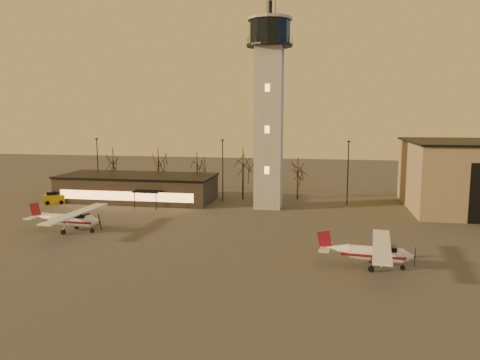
% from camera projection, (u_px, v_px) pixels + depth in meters
% --- Properties ---
extents(ground, '(220.00, 220.00, 0.00)m').
position_uv_depth(ground, '(229.00, 271.00, 42.63)').
color(ground, '#403D3B').
rests_on(ground, ground).
extents(control_tower, '(6.80, 6.80, 32.60)m').
position_uv_depth(control_tower, '(269.00, 100.00, 69.56)').
color(control_tower, gray).
rests_on(control_tower, ground).
extents(terminal, '(25.40, 12.20, 4.30)m').
position_uv_depth(terminal, '(138.00, 188.00, 77.37)').
color(terminal, black).
rests_on(terminal, ground).
extents(light_poles, '(58.50, 12.25, 10.14)m').
position_uv_depth(light_poles, '(272.00, 172.00, 71.98)').
color(light_poles, black).
rests_on(light_poles, ground).
extents(tree_row, '(37.20, 9.20, 8.80)m').
position_uv_depth(tree_row, '(197.00, 161.00, 82.37)').
color(tree_row, black).
rests_on(tree_row, ground).
extents(cessna_front, '(9.41, 11.87, 3.26)m').
position_uv_depth(cessna_front, '(377.00, 256.00, 43.47)').
color(cessna_front, silver).
rests_on(cessna_front, ground).
extents(cessna_rear, '(9.97, 12.59, 3.47)m').
position_uv_depth(cessna_rear, '(73.00, 222.00, 56.79)').
color(cessna_rear, silver).
rests_on(cessna_rear, ground).
extents(service_cart, '(3.53, 2.94, 1.98)m').
position_uv_depth(service_cart, '(55.00, 199.00, 74.83)').
color(service_cart, gold).
rests_on(service_cart, ground).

